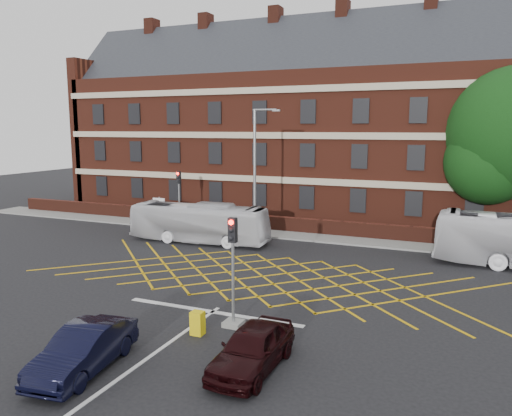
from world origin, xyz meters
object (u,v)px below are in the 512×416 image
at_px(traffic_light_near, 233,282).
at_px(direction_signs, 159,207).
at_px(utility_cabinet, 198,323).
at_px(bus_left, 199,223).
at_px(traffic_light_far, 179,204).
at_px(car_navy, 84,349).
at_px(car_maroon, 252,348).
at_px(street_lamp, 256,198).

relative_size(traffic_light_near, direction_signs, 1.94).
relative_size(traffic_light_near, utility_cabinet, 4.81).
relative_size(bus_left, utility_cabinet, 10.71).
distance_m(traffic_light_near, traffic_light_far, 20.52).
relative_size(car_navy, traffic_light_near, 1.01).
bearing_deg(bus_left, utility_cabinet, -153.34).
relative_size(bus_left, car_maroon, 2.28).
relative_size(bus_left, car_navy, 2.20).
bearing_deg(bus_left, street_lamp, -67.84).
relative_size(traffic_light_near, traffic_light_far, 1.00).
xyz_separation_m(bus_left, direction_signs, (-5.96, 4.18, 0.05)).
xyz_separation_m(car_maroon, street_lamp, (-6.93, 16.50, 2.30)).
distance_m(traffic_light_far, street_lamp, 8.17).
bearing_deg(traffic_light_far, bus_left, -45.82).
relative_size(direction_signs, utility_cabinet, 2.48).
bearing_deg(car_maroon, street_lamp, 113.70).
relative_size(traffic_light_near, street_lamp, 0.49).
distance_m(bus_left, street_lamp, 4.15).
bearing_deg(car_maroon, utility_cabinet, 151.39).
xyz_separation_m(traffic_light_near, traffic_light_far, (-12.47, 16.29, 0.00)).
height_order(car_navy, traffic_light_near, traffic_light_near).
xyz_separation_m(car_navy, car_maroon, (4.85, 2.18, -0.00)).
height_order(bus_left, car_maroon, bus_left).
distance_m(car_maroon, direction_signs, 25.14).
height_order(bus_left, street_lamp, street_lamp).
bearing_deg(car_navy, direction_signs, 110.52).
bearing_deg(bus_left, traffic_light_near, -147.96).
height_order(car_navy, car_maroon, car_navy).
distance_m(car_maroon, traffic_light_near, 3.72).
bearing_deg(car_navy, car_maroon, 16.35).
xyz_separation_m(car_navy, utility_cabinet, (1.90, 3.84, -0.27)).
height_order(car_maroon, street_lamp, street_lamp).
relative_size(traffic_light_far, street_lamp, 0.49).
bearing_deg(traffic_light_far, street_lamp, -19.53).
distance_m(direction_signs, utility_cabinet, 22.00).
height_order(traffic_light_far, street_lamp, street_lamp).
bearing_deg(utility_cabinet, traffic_light_near, 54.70).
distance_m(car_navy, street_lamp, 18.94).
distance_m(bus_left, direction_signs, 7.28).
distance_m(traffic_light_near, direction_signs, 21.58).
bearing_deg(car_navy, traffic_light_near, 53.46).
height_order(direction_signs, utility_cabinet, direction_signs).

